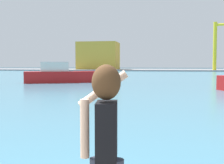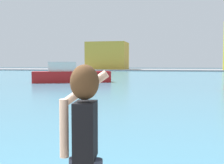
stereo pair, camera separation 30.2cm
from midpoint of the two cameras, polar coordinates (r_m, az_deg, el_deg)
The scene contains 6 objects.
ground_plane at distance 52.17m, azimuth 10.35°, elevation 1.13°, with size 220.00×220.00×0.00m, color #334751.
harbor_water at distance 54.17m, azimuth 10.42°, elevation 1.23°, with size 140.00×100.00×0.02m, color teal.
far_shore_dock at distance 94.13m, azimuth 11.24°, elevation 2.32°, with size 140.00×20.00×0.37m, color gray.
person_photographer at distance 2.88m, azimuth -2.39°, elevation -10.10°, with size 0.53×0.55×1.74m.
boat_moored at distance 34.29m, azimuth -7.97°, elevation 1.37°, with size 8.99×5.55×2.40m.
warehouse_left at distance 95.68m, azimuth -0.80°, elevation 5.15°, with size 12.73×9.45×8.78m, color gold.
Camera 2 is at (1.95, -2.06, 2.23)m, focal length 46.72 mm.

